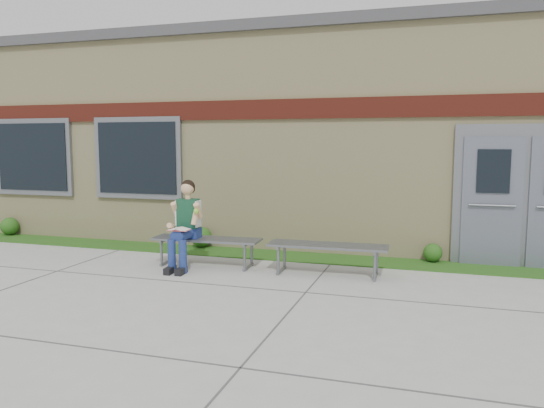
% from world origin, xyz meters
% --- Properties ---
extents(ground, '(80.00, 80.00, 0.00)m').
position_xyz_m(ground, '(0.00, 0.00, 0.00)').
color(ground, '#9E9E99').
rests_on(ground, ground).
extents(grass_strip, '(16.00, 0.80, 0.02)m').
position_xyz_m(grass_strip, '(0.00, 2.60, 0.01)').
color(grass_strip, '#1D4E14').
rests_on(grass_strip, ground).
extents(school_building, '(16.20, 6.22, 4.20)m').
position_xyz_m(school_building, '(-0.00, 5.99, 2.10)').
color(school_building, beige).
rests_on(school_building, ground).
extents(bench_left, '(1.79, 0.58, 0.46)m').
position_xyz_m(bench_left, '(-0.91, 1.54, 0.35)').
color(bench_left, slate).
rests_on(bench_left, ground).
extents(bench_right, '(1.83, 0.56, 0.47)m').
position_xyz_m(bench_right, '(1.09, 1.54, 0.36)').
color(bench_right, slate).
rests_on(bench_right, ground).
extents(girl, '(0.52, 0.86, 1.41)m').
position_xyz_m(girl, '(-1.18, 1.33, 0.73)').
color(girl, navy).
rests_on(girl, ground).
extents(shrub_west, '(0.38, 0.38, 0.38)m').
position_xyz_m(shrub_west, '(-6.12, 2.85, 0.21)').
color(shrub_west, '#1D4E14').
rests_on(shrub_west, grass_strip).
extents(shrub_mid, '(0.39, 0.39, 0.39)m').
position_xyz_m(shrub_mid, '(-1.61, 2.85, 0.21)').
color(shrub_mid, '#1D4E14').
rests_on(shrub_mid, grass_strip).
extents(shrub_east, '(0.31, 0.31, 0.31)m').
position_xyz_m(shrub_east, '(2.62, 2.85, 0.17)').
color(shrub_east, '#1D4E14').
rests_on(shrub_east, grass_strip).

